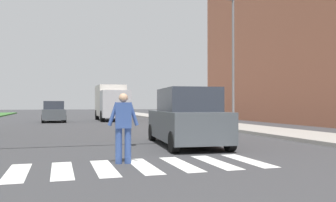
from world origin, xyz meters
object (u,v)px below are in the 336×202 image
at_px(suv_crossing, 186,119).
at_px(pedestrian_performer, 123,125).
at_px(truck_box_delivery, 111,102).
at_px(street_lamp_right, 232,49).
at_px(sedan_midblock, 54,112).

bearing_deg(suv_crossing, pedestrian_performer, -131.88).
height_order(suv_crossing, truck_box_delivery, truck_box_delivery).
xyz_separation_m(street_lamp_right, pedestrian_performer, (-8.06, -9.97, -3.66)).
bearing_deg(truck_box_delivery, pedestrian_performer, -97.38).
bearing_deg(street_lamp_right, suv_crossing, -127.60).
bearing_deg(pedestrian_performer, street_lamp_right, 51.03).
height_order(pedestrian_performer, truck_box_delivery, truck_box_delivery).
relative_size(street_lamp_right, sedan_midblock, 1.78).
bearing_deg(sedan_midblock, truck_box_delivery, 15.11).
distance_m(pedestrian_performer, sedan_midblock, 21.48).
xyz_separation_m(street_lamp_right, truck_box_delivery, (-5.12, 12.73, -2.96)).
relative_size(street_lamp_right, suv_crossing, 1.58).
bearing_deg(pedestrian_performer, sedan_midblock, 95.05).
relative_size(street_lamp_right, truck_box_delivery, 1.21).
relative_size(pedestrian_performer, suv_crossing, 0.36).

